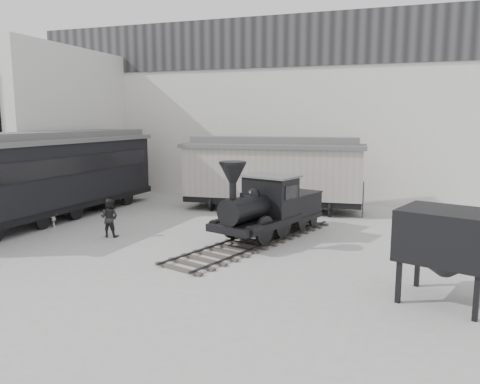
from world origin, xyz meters
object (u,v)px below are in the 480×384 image
(boxcar, at_px, (273,172))
(coal_hopper, at_px, (447,243))
(visitor_b, at_px, (109,218))
(passenger_coach, at_px, (47,176))
(visitor_a, at_px, (50,208))
(locomotive, at_px, (266,210))

(boxcar, xyz_separation_m, coal_hopper, (7.67, -11.22, -0.42))
(coal_hopper, bearing_deg, visitor_b, -174.96)
(boxcar, distance_m, passenger_coach, 11.52)
(visitor_a, bearing_deg, passenger_coach, -66.22)
(coal_hopper, bearing_deg, locomotive, 161.34)
(locomotive, height_order, boxcar, boxcar)
(boxcar, height_order, visitor_a, boxcar)
(boxcar, distance_m, visitor_b, 9.47)
(boxcar, distance_m, coal_hopper, 13.60)
(visitor_a, distance_m, visitor_b, 3.71)
(boxcar, bearing_deg, coal_hopper, -59.58)
(locomotive, relative_size, passenger_coach, 0.63)
(boxcar, height_order, visitor_b, boxcar)
(boxcar, bearing_deg, locomotive, -82.21)
(visitor_a, bearing_deg, boxcar, -158.36)
(boxcar, xyz_separation_m, visitor_a, (-8.76, -7.19, -1.19))
(locomotive, bearing_deg, visitor_b, -146.09)
(locomotive, distance_m, passenger_coach, 11.18)
(passenger_coach, bearing_deg, locomotive, 2.27)
(boxcar, relative_size, visitor_b, 6.08)
(visitor_b, xyz_separation_m, coal_hopper, (12.79, -3.36, 0.86))
(passenger_coach, relative_size, coal_hopper, 5.29)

